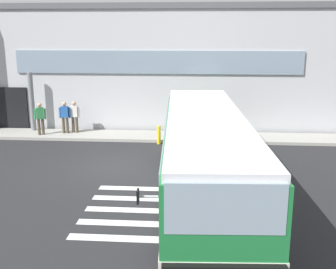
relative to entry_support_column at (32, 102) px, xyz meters
The scene contains 10 objects.
ground_plane 8.04m from the entry_support_column, 43.44° to the right, with size 80.00×90.00×0.02m, color #232326.
bay_paint_stripes 12.43m from the entry_support_column, 51.26° to the right, with size 4.40×3.96×0.01m.
terminal_building 8.17m from the entry_support_column, 51.10° to the left, with size 22.96×13.80×6.81m.
boarding_curb 5.96m from the entry_support_column, ahead, with size 25.16×2.00×0.15m, color #9E9B93.
entry_support_column is the anchor object (origin of this frame).
bus_main_foreground 12.11m from the entry_support_column, 40.81° to the right, with size 3.23×12.31×2.70m.
passenger_near_column 1.42m from the entry_support_column, 50.79° to the right, with size 0.55×0.35×1.68m.
passenger_by_doorway 2.12m from the entry_support_column, 15.28° to the right, with size 0.59×0.25×1.68m.
passenger_at_curb_edge 2.51m from the entry_support_column, ahead, with size 0.59×0.40×1.68m.
safety_bollard_yellow 7.36m from the entry_support_column, 14.39° to the right, with size 0.18×0.18×0.90m, color yellow.
Camera 1 is at (3.23, -15.80, 5.30)m, focal length 44.01 mm.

